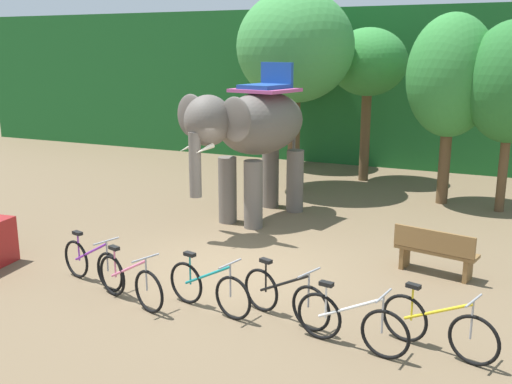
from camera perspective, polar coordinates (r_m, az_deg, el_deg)
ground_plane at (r=11.33m, az=-1.93°, el=-7.51°), size 80.00×80.00×0.00m
foliage_hedge at (r=24.05m, az=13.22°, el=10.12°), size 36.00×6.00×5.51m
tree_far_right at (r=21.01m, az=3.88°, el=12.88°), size 2.91×2.91×5.18m
tree_left at (r=17.28m, az=3.82°, el=13.76°), size 3.36×3.36×5.74m
tree_center_right at (r=18.80m, az=10.80°, el=12.10°), size 2.39×2.39×4.74m
tree_right at (r=16.40m, az=18.34°, el=10.54°), size 2.29×2.29×5.02m
tree_center at (r=16.05m, az=23.50°, el=9.66°), size 2.25×2.25×4.81m
elephant at (r=14.11m, az=-0.17°, el=5.96°), size 2.41×4.24×3.78m
bike_purple at (r=10.92m, az=-15.55°, el=-6.70°), size 1.66×0.63×0.92m
bike_pink at (r=9.98m, az=-12.11°, el=-8.46°), size 1.64×0.68×0.92m
bike_teal at (r=9.53m, az=-4.61°, el=-9.27°), size 1.68×0.58×0.92m
bike_black at (r=9.20m, az=2.81°, el=-10.11°), size 1.64×0.69×0.92m
bike_white at (r=8.50m, az=9.16°, el=-12.38°), size 1.69×0.52×0.92m
bike_yellow at (r=8.66m, az=17.17°, el=-12.34°), size 1.65×0.66×0.92m
wooden_bench at (r=11.41m, az=16.93°, el=-5.42°), size 1.55×0.71×0.89m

